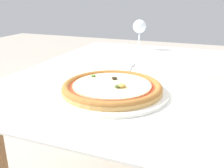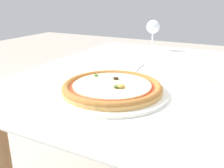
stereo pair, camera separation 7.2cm
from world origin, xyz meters
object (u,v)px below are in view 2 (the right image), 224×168
(dining_table, at_px, (183,102))
(fork, at_px, (137,68))
(wine_glass_far_left, at_px, (153,28))
(pizza_plate, at_px, (112,88))

(dining_table, distance_m, fork, 0.22)
(wine_glass_far_left, bearing_deg, dining_table, -57.87)
(dining_table, distance_m, pizza_plate, 0.31)
(fork, height_order, wine_glass_far_left, wine_glass_far_left)
(dining_table, relative_size, wine_glass_far_left, 7.30)
(wine_glass_far_left, bearing_deg, fork, -80.07)
(pizza_plate, distance_m, wine_glass_far_left, 0.67)
(dining_table, height_order, fork, fork)
(dining_table, height_order, pizza_plate, pizza_plate)
(dining_table, relative_size, pizza_plate, 3.48)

